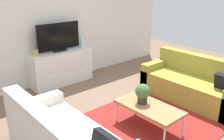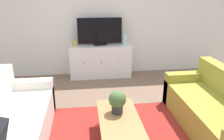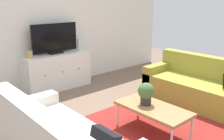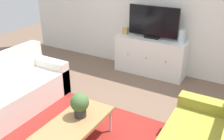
% 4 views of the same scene
% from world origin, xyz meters
% --- Properties ---
extents(ground_plane, '(10.00, 10.00, 0.00)m').
position_xyz_m(ground_plane, '(0.00, 0.00, 0.00)').
color(ground_plane, brown).
extents(wall_back, '(6.40, 0.12, 2.70)m').
position_xyz_m(wall_back, '(0.00, 2.55, 1.35)').
color(wall_back, silver).
rests_on(wall_back, ground_plane).
extents(area_rug, '(2.50, 1.90, 0.01)m').
position_xyz_m(area_rug, '(0.00, -0.15, 0.01)').
color(area_rug, maroon).
rests_on(area_rug, ground_plane).
extents(couch_left_side, '(0.80, 1.89, 0.83)m').
position_xyz_m(couch_left_side, '(-1.43, -0.10, 0.28)').
color(couch_left_side, silver).
rests_on(couch_left_side, ground_plane).
extents(couch_right_side, '(0.80, 1.89, 0.83)m').
position_xyz_m(couch_right_side, '(1.43, -0.10, 0.28)').
color(couch_right_side, olive).
rests_on(couch_right_side, ground_plane).
extents(coffee_table, '(0.52, 1.03, 0.39)m').
position_xyz_m(coffee_table, '(-0.02, -0.22, 0.36)').
color(coffee_table, '#A37547').
rests_on(coffee_table, ground_plane).
extents(potted_plant, '(0.23, 0.23, 0.31)m').
position_xyz_m(potted_plant, '(-0.02, -0.09, 0.56)').
color(potted_plant, '#2D2D2D').
rests_on(potted_plant, coffee_table).
extents(tv_console, '(1.38, 0.47, 0.74)m').
position_xyz_m(tv_console, '(-0.06, 2.27, 0.37)').
color(tv_console, white).
rests_on(tv_console, ground_plane).
extents(flat_screen_tv, '(0.98, 0.16, 0.61)m').
position_xyz_m(flat_screen_tv, '(-0.06, 2.29, 1.04)').
color(flat_screen_tv, black).
rests_on(flat_screen_tv, tv_console).
extents(glass_vase, '(0.11, 0.11, 0.24)m').
position_xyz_m(glass_vase, '(0.51, 2.27, 0.86)').
color(glass_vase, silver).
rests_on(glass_vase, tv_console).
extents(mantel_clock, '(0.11, 0.07, 0.13)m').
position_xyz_m(mantel_clock, '(-0.63, 2.27, 0.80)').
color(mantel_clock, tan).
rests_on(mantel_clock, tv_console).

